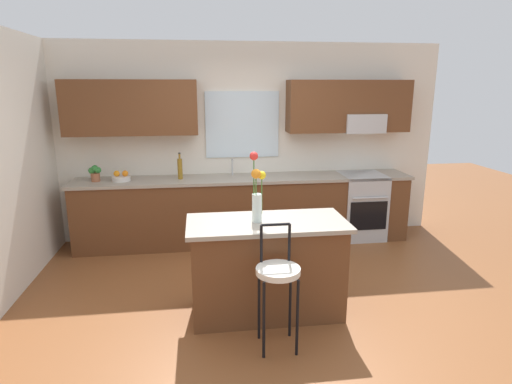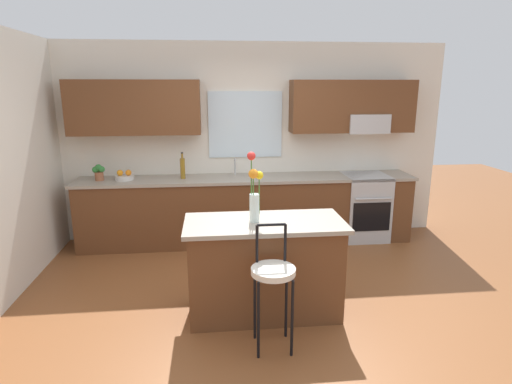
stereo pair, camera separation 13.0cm
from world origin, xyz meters
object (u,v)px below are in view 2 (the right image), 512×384
Objects in this scene: bar_stool_near at (273,276)px; flower_vase at (254,192)px; oven_range at (364,207)px; potted_plant_small at (99,172)px; bottle_olive_oil at (183,168)px; kitchen_island at (264,267)px; fruit_bowl_oranges at (124,177)px.

flower_vase is (-0.09, 0.55, 0.57)m from bar_stool_near.
oven_range is 3.65m from potted_plant_small.
bottle_olive_oil is (-0.76, 1.94, -0.14)m from flower_vase.
bottle_olive_oil is (-2.52, 0.02, 0.61)m from oven_range.
bar_stool_near is at bearing -71.01° from bottle_olive_oil.
kitchen_island is (-1.66, -1.91, 0.00)m from oven_range.
flower_vase is at bearing -46.41° from potted_plant_small.
oven_range is 3.32m from fruit_bowl_oranges.
oven_range is at bearing 47.38° from flower_vase.
bar_stool_near is 2.98m from fruit_bowl_oranges.
flower_vase reaches higher than bar_stool_near.
kitchen_island is 2.20m from bottle_olive_oil.
bar_stool_near is at bearing -124.05° from oven_range.
oven_range is 2.53m from kitchen_island.
potted_plant_small is (-0.32, 0.00, 0.07)m from fruit_bowl_oranges.
oven_range is at bearing -0.40° from potted_plant_small.
potted_plant_small is at bearing 133.59° from flower_vase.
bar_stool_near is at bearing -52.06° from potted_plant_small.
fruit_bowl_oranges is at bearing 128.16° from flower_vase.
potted_plant_small is (-1.94, 1.93, 0.57)m from kitchen_island.
potted_plant_small is (-1.94, 2.49, 0.40)m from bar_stool_near.
bar_stool_near is 2.95× the size of bottle_olive_oil.
potted_plant_small reaches higher than kitchen_island.
flower_vase reaches higher than potted_plant_small.
bottle_olive_oil is at bearing 179.44° from oven_range.
bar_stool_near is (0.00, -0.55, 0.17)m from kitchen_island.
bottle_olive_oil is at bearing -0.03° from potted_plant_small.
oven_range is at bearing -0.56° from bottle_olive_oil.
bar_stool_near is 0.79m from flower_vase.
potted_plant_small is at bearing 127.94° from bar_stool_near.
kitchen_island is 0.58m from bar_stool_near.
potted_plant_small is (-3.60, 0.03, 0.57)m from oven_range.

